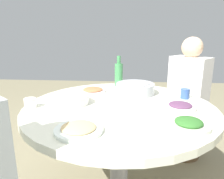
{
  "coord_description": "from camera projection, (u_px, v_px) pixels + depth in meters",
  "views": [
    {
      "loc": [
        -0.05,
        1.33,
        1.21
      ],
      "look_at": [
        0.06,
        -0.07,
        0.83
      ],
      "focal_mm": 33.52,
      "sensor_mm": 36.0,
      "label": 1
    }
  ],
  "objects": [
    {
      "name": "dish_noodles",
      "position": [
        79.0,
        129.0,
        1.02
      ],
      "size": [
        0.24,
        0.24,
        0.04
      ],
      "color": "white",
      "rests_on": "round_dining_table"
    },
    {
      "name": "dish_eggplant",
      "position": [
        180.0,
        106.0,
        1.33
      ],
      "size": [
        0.2,
        0.2,
        0.04
      ],
      "color": "white",
      "rests_on": "round_dining_table"
    },
    {
      "name": "diner_left",
      "position": [
        189.0,
        85.0,
        1.98
      ],
      "size": [
        0.47,
        0.47,
        0.76
      ],
      "color": "#2D333D",
      "rests_on": "stool_for_diner_left"
    },
    {
      "name": "tea_cup_near",
      "position": [
        185.0,
        94.0,
        1.53
      ],
      "size": [
        0.06,
        0.06,
        0.07
      ],
      "primitive_type": "cylinder",
      "color": "#335395",
      "rests_on": "round_dining_table"
    },
    {
      "name": "dish_greens",
      "position": [
        189.0,
        124.0,
        1.06
      ],
      "size": [
        0.22,
        0.22,
        0.05
      ],
      "color": "silver",
      "rests_on": "round_dining_table"
    },
    {
      "name": "rice_bowl",
      "position": [
        135.0,
        88.0,
        1.65
      ],
      "size": [
        0.3,
        0.3,
        0.09
      ],
      "color": "#B2B5BA",
      "rests_on": "round_dining_table"
    },
    {
      "name": "stool_for_diner_left",
      "position": [
        184.0,
        135.0,
        2.12
      ],
      "size": [
        0.33,
        0.33,
        0.42
      ],
      "primitive_type": "cylinder",
      "color": "brown",
      "rests_on": "ground"
    },
    {
      "name": "green_bottle",
      "position": [
        119.0,
        74.0,
        1.91
      ],
      "size": [
        0.07,
        0.07,
        0.27
      ],
      "color": "#3E884C",
      "rests_on": "round_dining_table"
    },
    {
      "name": "round_dining_table",
      "position": [
        119.0,
        119.0,
        1.43
      ],
      "size": [
        1.26,
        1.26,
        0.74
      ],
      "color": "#99999E",
      "rests_on": "ground"
    },
    {
      "name": "dish_tofu_braise",
      "position": [
        93.0,
        90.0,
        1.71
      ],
      "size": [
        0.21,
        0.21,
        0.04
      ],
      "color": "silver",
      "rests_on": "round_dining_table"
    },
    {
      "name": "soup_bowl",
      "position": [
        70.0,
        100.0,
        1.42
      ],
      "size": [
        0.28,
        0.25,
        0.06
      ],
      "color": "white",
      "rests_on": "round_dining_table"
    },
    {
      "name": "tea_cup_far",
      "position": [
        30.0,
        103.0,
        1.34
      ],
      "size": [
        0.07,
        0.07,
        0.06
      ],
      "primitive_type": "cylinder",
      "color": "white",
      "rests_on": "round_dining_table"
    }
  ]
}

